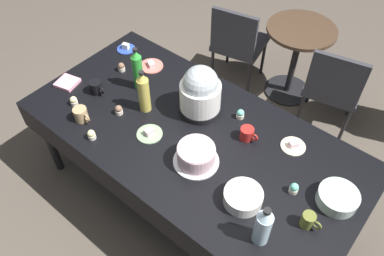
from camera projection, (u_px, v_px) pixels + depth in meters
ground at (192, 197)px, 3.00m from camera, size 9.00×9.00×0.00m
potluck_table at (192, 140)px, 2.49m from camera, size 2.20×1.10×0.75m
frosted_layer_cake at (196, 155)px, 2.25m from camera, size 0.27×0.27×0.13m
slow_cooker at (200, 92)px, 2.46m from camera, size 0.28×0.28×0.36m
glass_salad_bowl at (338, 198)px, 2.09m from camera, size 0.22×0.22×0.08m
ceramic_snack_bowl at (243, 197)px, 2.09m from camera, size 0.21×0.21×0.08m
dessert_plate_cream at (293, 146)px, 2.36m from camera, size 0.15×0.15×0.04m
dessert_plate_sage at (150, 133)px, 2.43m from camera, size 0.16×0.16×0.05m
dessert_plate_cobalt at (126, 48)px, 3.02m from camera, size 0.14×0.14×0.05m
dessert_plate_coral at (151, 66)px, 2.88m from camera, size 0.18×0.18×0.04m
cupcake_berry at (294, 188)px, 2.13m from camera, size 0.05×0.05×0.07m
cupcake_lemon at (74, 101)px, 2.59m from camera, size 0.05×0.05×0.07m
cupcake_cocoa at (119, 110)px, 2.54m from camera, size 0.05×0.05×0.07m
cupcake_vanilla at (121, 67)px, 2.83m from camera, size 0.05×0.05×0.07m
cupcake_mint at (240, 114)px, 2.51m from camera, size 0.05×0.05×0.07m
cupcake_rose at (91, 135)px, 2.39m from camera, size 0.05×0.05×0.07m
soda_bottle_lime_soda at (138, 70)px, 2.62m from camera, size 0.07×0.07×0.33m
soda_bottle_water at (263, 226)px, 1.87m from camera, size 0.08×0.08×0.28m
soda_bottle_ginger_ale at (144, 92)px, 2.48m from camera, size 0.08×0.08×0.32m
coffee_mug_black at (96, 87)px, 2.67m from camera, size 0.13×0.08×0.09m
coffee_mug_tan at (81, 114)px, 2.49m from camera, size 0.13×0.09×0.09m
coffee_mug_olive at (308, 220)px, 1.99m from camera, size 0.11×0.07×0.09m
coffee_mug_red at (247, 134)px, 2.39m from camera, size 0.12×0.09×0.08m
paper_napkin_stack at (67, 83)px, 2.75m from camera, size 0.17×0.17×0.02m
maroon_chair_left at (238, 41)px, 3.54m from camera, size 0.52×0.52×0.85m
maroon_chair_right at (334, 85)px, 3.13m from camera, size 0.52×0.52×0.85m
round_cafe_table at (297, 50)px, 3.44m from camera, size 0.60×0.60×0.72m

